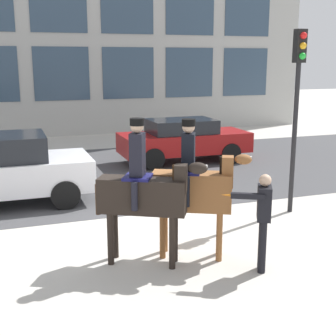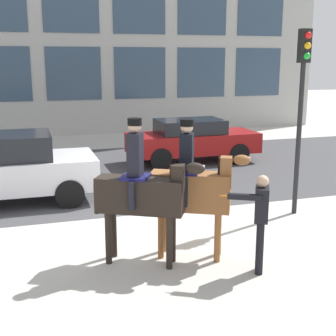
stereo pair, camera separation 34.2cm
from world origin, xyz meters
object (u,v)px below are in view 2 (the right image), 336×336
object	(u,v)px
street_car_near_lane	(14,168)
traffic_light	(302,93)
mounted_horse_lead	(142,191)
mounted_horse_companion	(192,188)
street_car_far_lane	(192,140)
pedestrian_bystander	(260,216)

from	to	relation	value
street_car_near_lane	traffic_light	world-z (taller)	traffic_light
traffic_light	mounted_horse_lead	bearing A→B (deg)	-158.43
mounted_horse_companion	traffic_light	distance (m)	3.85
mounted_horse_lead	traffic_light	distance (m)	4.63
mounted_horse_lead	street_car_near_lane	size ratio (longest dim) A/B	0.65
street_car_near_lane	traffic_light	distance (m)	7.14
street_car_near_lane	traffic_light	size ratio (longest dim) A/B	0.95
traffic_light	street_car_far_lane	bearing A→B (deg)	93.56
mounted_horse_lead	pedestrian_bystander	size ratio (longest dim) A/B	1.52
pedestrian_bystander	traffic_light	xyz separation A→B (m)	(2.31, 2.57, 1.79)
mounted_horse_companion	street_car_far_lane	bearing A→B (deg)	96.56
street_car_far_lane	traffic_light	size ratio (longest dim) A/B	1.08
mounted_horse_companion	traffic_light	xyz separation A→B (m)	(3.16, 1.62, 1.49)
street_car_far_lane	street_car_near_lane	bearing A→B (deg)	-151.99
mounted_horse_lead	pedestrian_bystander	world-z (taller)	mounted_horse_lead
mounted_horse_companion	pedestrian_bystander	world-z (taller)	mounted_horse_companion
mounted_horse_lead	traffic_light	bearing A→B (deg)	50.13
street_car_far_lane	traffic_light	bearing A→B (deg)	-86.44
pedestrian_bystander	street_car_far_lane	size ratio (longest dim) A/B	0.38
mounted_horse_lead	street_car_far_lane	bearing A→B (deg)	92.67
pedestrian_bystander	street_car_far_lane	world-z (taller)	pedestrian_bystander
mounted_horse_companion	street_car_near_lane	distance (m)	5.48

